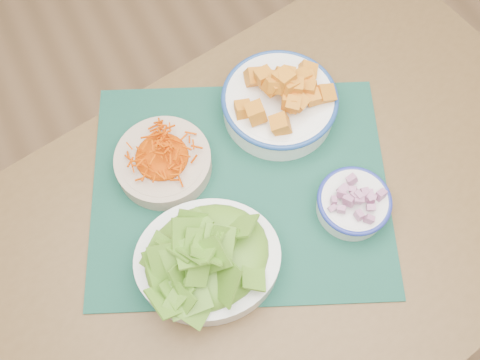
# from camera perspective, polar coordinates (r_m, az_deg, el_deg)

# --- Properties ---
(ground) EXTENTS (4.00, 4.00, 0.00)m
(ground) POSITION_cam_1_polar(r_m,az_deg,el_deg) (1.74, -5.02, -14.45)
(ground) COLOR #A67A50
(ground) RESTS_ON ground
(table) EXTENTS (1.30, 0.97, 0.75)m
(table) POSITION_cam_1_polar(r_m,az_deg,el_deg) (1.13, 5.31, -4.47)
(table) COLOR brown
(table) RESTS_ON ground
(placemat) EXTENTS (0.71, 0.66, 0.00)m
(placemat) POSITION_cam_1_polar(r_m,az_deg,el_deg) (1.04, 0.00, -0.73)
(placemat) COLOR #0D3026
(placemat) RESTS_ON table
(carrot_bowl) EXTENTS (0.19, 0.19, 0.07)m
(carrot_bowl) POSITION_cam_1_polar(r_m,az_deg,el_deg) (1.04, -8.24, 2.14)
(carrot_bowl) COLOR #C9B096
(carrot_bowl) RESTS_ON placemat
(squash_bowl) EXTENTS (0.25, 0.25, 0.11)m
(squash_bowl) POSITION_cam_1_polar(r_m,az_deg,el_deg) (1.07, 4.27, 8.67)
(squash_bowl) COLOR white
(squash_bowl) RESTS_ON placemat
(lettuce_bowl) EXTENTS (0.31, 0.29, 0.12)m
(lettuce_bowl) POSITION_cam_1_polar(r_m,az_deg,el_deg) (0.93, -3.51, -8.17)
(lettuce_bowl) COLOR white
(lettuce_bowl) RESTS_ON placemat
(onion_bowl) EXTENTS (0.17, 0.17, 0.07)m
(onion_bowl) POSITION_cam_1_polar(r_m,az_deg,el_deg) (1.01, 12.07, -2.27)
(onion_bowl) COLOR white
(onion_bowl) RESTS_ON placemat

